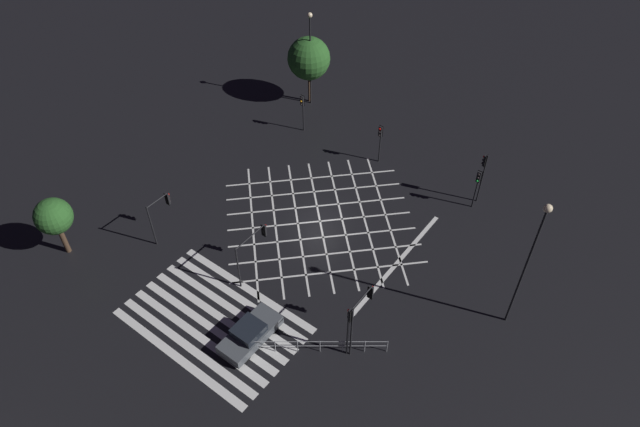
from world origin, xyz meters
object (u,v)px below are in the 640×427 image
(traffic_light_se_cross, at_px, (361,308))
(traffic_light_ne_cross, at_px, (478,182))
(traffic_light_sw_cross, at_px, (161,209))
(street_tree_near, at_px, (309,58))
(traffic_light_median_north, at_px, (380,136))
(waiting_car, at_px, (250,333))
(traffic_light_se_main, at_px, (351,323))
(traffic_light_median_south, at_px, (253,244))
(street_lamp_west, at_px, (532,250))
(street_lamp_east, at_px, (310,47))
(traffic_light_nw_cross, at_px, (302,106))
(street_tree_far, at_px, (53,217))
(traffic_light_ne_main, at_px, (483,169))

(traffic_light_se_cross, xyz_separation_m, traffic_light_ne_cross, (0.25, 14.71, -0.54))
(traffic_light_sw_cross, distance_m, street_tree_near, 20.08)
(traffic_light_median_north, bearing_deg, traffic_light_sw_cross, -24.84)
(waiting_car, bearing_deg, traffic_light_se_main, -62.07)
(traffic_light_median_north, distance_m, traffic_light_sw_cross, 17.72)
(traffic_light_se_main, bearing_deg, traffic_light_ne_cross, -90.56)
(traffic_light_median_south, xyz_separation_m, street_lamp_west, (14.97, 6.41, 3.72))
(traffic_light_se_main, xyz_separation_m, street_lamp_east, (-18.10, 19.81, 2.61))
(traffic_light_sw_cross, bearing_deg, street_lamp_east, 6.56)
(traffic_light_se_cross, height_order, traffic_light_ne_cross, traffic_light_se_cross)
(traffic_light_median_south, height_order, street_tree_near, street_tree_near)
(street_lamp_west, bearing_deg, waiting_car, -137.78)
(traffic_light_nw_cross, relative_size, street_lamp_east, 0.41)
(traffic_light_se_main, bearing_deg, street_tree_near, -47.32)
(traffic_light_nw_cross, relative_size, street_tree_far, 0.78)
(street_tree_far, bearing_deg, traffic_light_ne_cross, 45.70)
(traffic_light_median_north, distance_m, street_lamp_west, 17.49)
(traffic_light_se_cross, xyz_separation_m, street_lamp_west, (6.53, 6.67, 3.41))
(traffic_light_se_cross, distance_m, street_tree_near, 26.31)
(traffic_light_median_north, distance_m, street_tree_far, 24.33)
(traffic_light_se_cross, relative_size, street_tree_far, 0.90)
(traffic_light_ne_cross, height_order, waiting_car, traffic_light_ne_cross)
(traffic_light_median_south, height_order, street_lamp_east, street_lamp_east)
(waiting_car, bearing_deg, street_tree_far, 98.51)
(traffic_light_se_main, height_order, street_lamp_west, street_lamp_west)
(traffic_light_median_south, xyz_separation_m, traffic_light_median_north, (0.14, 14.81, -0.20))
(street_tree_far, bearing_deg, street_lamp_west, 25.74)
(traffic_light_median_south, xyz_separation_m, traffic_light_ne_main, (8.60, 15.34, 0.34))
(traffic_light_median_south, height_order, waiting_car, traffic_light_median_south)
(traffic_light_median_south, distance_m, traffic_light_ne_main, 17.59)
(traffic_light_se_cross, distance_m, traffic_light_ne_cross, 14.72)
(traffic_light_se_cross, distance_m, street_lamp_west, 9.94)
(traffic_light_se_main, bearing_deg, street_lamp_west, -129.42)
(traffic_light_se_main, height_order, traffic_light_sw_cross, traffic_light_se_main)
(traffic_light_se_cross, relative_size, traffic_light_ne_cross, 1.18)
(traffic_light_se_cross, height_order, traffic_light_ne_main, traffic_light_ne_main)
(traffic_light_median_south, bearing_deg, traffic_light_ne_main, -29.27)
(traffic_light_nw_cross, xyz_separation_m, waiting_car, (10.71, -18.70, -1.94))
(traffic_light_median_north, xyz_separation_m, waiting_car, (3.14, -19.01, -1.92))
(traffic_light_median_north, relative_size, waiting_car, 0.87)
(traffic_light_ne_main, distance_m, traffic_light_sw_cross, 23.00)
(street_tree_far, bearing_deg, traffic_light_median_south, 28.85)
(traffic_light_sw_cross, distance_m, street_lamp_west, 23.87)
(traffic_light_nw_cross, relative_size, traffic_light_sw_cross, 0.99)
(traffic_light_nw_cross, distance_m, street_tree_far, 21.38)
(traffic_light_median_south, relative_size, traffic_light_median_north, 1.04)
(traffic_light_nw_cross, bearing_deg, traffic_light_ne_main, 93.02)
(traffic_light_ne_cross, xyz_separation_m, street_tree_far, (-20.38, -20.89, 0.81))
(traffic_light_se_cross, distance_m, street_lamp_east, 26.06)
(traffic_light_se_cross, bearing_deg, traffic_light_nw_cross, 47.09)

